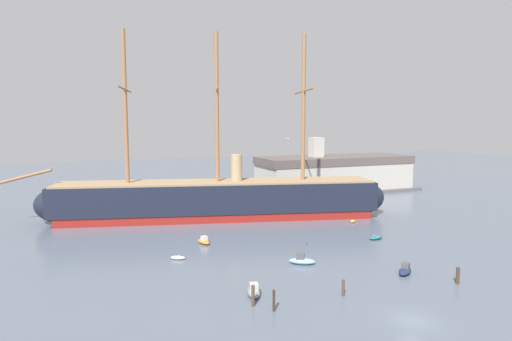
% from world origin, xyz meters
% --- Properties ---
extents(ground_plane, '(400.00, 400.00, 0.00)m').
position_xyz_m(ground_plane, '(0.00, 0.00, 0.00)').
color(ground_plane, slate).
extents(tall_ship, '(74.03, 25.20, 36.24)m').
position_xyz_m(tall_ship, '(-4.04, 50.29, 3.95)').
color(tall_ship, maroon).
rests_on(tall_ship, ground).
extents(motorboat_foreground_left, '(2.36, 3.70, 1.44)m').
position_xyz_m(motorboat_foreground_left, '(-11.90, 11.48, 0.51)').
color(motorboat_foreground_left, gray).
rests_on(motorboat_foreground_left, ground).
extents(motorboat_foreground_right, '(3.41, 2.99, 1.36)m').
position_xyz_m(motorboat_foreground_right, '(8.33, 10.65, 0.48)').
color(motorboat_foreground_right, '#1E284C').
rests_on(motorboat_foreground_right, ground).
extents(motorboat_near_centre, '(3.78, 3.16, 1.49)m').
position_xyz_m(motorboat_near_centre, '(-1.93, 18.91, 0.52)').
color(motorboat_near_centre, '#7FB2D6').
rests_on(motorboat_near_centre, ground).
extents(dinghy_mid_left, '(2.25, 1.82, 0.49)m').
position_xyz_m(dinghy_mid_left, '(-16.98, 27.25, 0.25)').
color(dinghy_mid_left, silver).
rests_on(dinghy_mid_left, ground).
extents(dinghy_mid_right, '(2.90, 1.66, 0.64)m').
position_xyz_m(dinghy_mid_right, '(15.21, 25.43, 0.32)').
color(dinghy_mid_right, '#236670').
rests_on(dinghy_mid_right, ground).
extents(motorboat_alongside_bow, '(1.97, 3.22, 1.26)m').
position_xyz_m(motorboat_alongside_bow, '(-11.56, 33.53, 0.44)').
color(motorboat_alongside_bow, orange).
rests_on(motorboat_alongside_bow, ground).
extents(dinghy_alongside_stern, '(1.97, 1.91, 0.45)m').
position_xyz_m(dinghy_alongside_stern, '(18.85, 37.22, 0.23)').
color(dinghy_alongside_stern, gold).
rests_on(dinghy_alongside_stern, ground).
extents(motorboat_far_left, '(3.24, 4.13, 1.61)m').
position_xyz_m(motorboat_far_left, '(-29.77, 56.09, 0.57)').
color(motorboat_far_left, gold).
rests_on(motorboat_far_left, ground).
extents(motorboat_far_right, '(3.45, 3.83, 1.54)m').
position_xyz_m(motorboat_far_right, '(27.97, 53.12, 0.54)').
color(motorboat_far_right, gold).
rests_on(motorboat_far_right, ground).
extents(motorboat_distant_centre, '(2.98, 3.91, 1.52)m').
position_xyz_m(motorboat_distant_centre, '(1.92, 65.26, 0.53)').
color(motorboat_distant_centre, '#7FB2D6').
rests_on(motorboat_distant_centre, ground).
extents(mooring_piling_nearest, '(0.33, 0.33, 1.84)m').
position_xyz_m(mooring_piling_nearest, '(-2.86, 7.61, 0.92)').
color(mooring_piling_nearest, '#4C3D2D').
rests_on(mooring_piling_nearest, ground).
extents(mooring_piling_left_pair, '(0.27, 0.27, 2.23)m').
position_xyz_m(mooring_piling_left_pair, '(-11.54, 6.92, 1.12)').
color(mooring_piling_left_pair, '#382B1E').
rests_on(mooring_piling_left_pair, ground).
extents(mooring_piling_right_pair, '(0.36, 0.36, 2.23)m').
position_xyz_m(mooring_piling_right_pair, '(-13.03, 8.86, 1.11)').
color(mooring_piling_right_pair, '#4C3D2D').
rests_on(mooring_piling_right_pair, ground).
extents(mooring_piling_midwater, '(0.43, 0.43, 2.00)m').
position_xyz_m(mooring_piling_midwater, '(11.69, 5.58, 1.00)').
color(mooring_piling_midwater, '#423323').
rests_on(mooring_piling_midwater, ground).
extents(dockside_warehouse_right, '(46.51, 17.59, 15.03)m').
position_xyz_m(dockside_warehouse_right, '(36.48, 71.77, 4.85)').
color(dockside_warehouse_right, '#565659').
rests_on(dockside_warehouse_right, ground).
extents(seagull_in_flight, '(0.65, 1.27, 0.14)m').
position_xyz_m(seagull_in_flight, '(-6.25, 14.92, 17.08)').
color(seagull_in_flight, silver).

